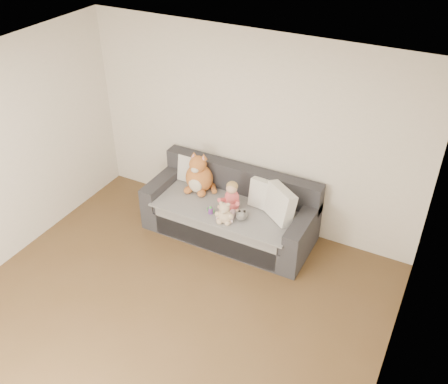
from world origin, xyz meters
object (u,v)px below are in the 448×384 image
at_px(sippy_cup, 211,210).
at_px(plush_cat, 199,176).
at_px(toddler, 231,200).
at_px(sofa, 231,213).
at_px(teddy_bear, 224,214).

bearing_deg(sippy_cup, plush_cat, 134.54).
bearing_deg(toddler, plush_cat, 150.15).
bearing_deg(sippy_cup, toddler, 39.17).
bearing_deg(sofa, teddy_bear, -73.71).
height_order(teddy_bear, sippy_cup, teddy_bear).
bearing_deg(teddy_bear, sippy_cup, 150.47).
relative_size(plush_cat, sippy_cup, 5.22).
distance_m(toddler, sippy_cup, 0.28).
relative_size(toddler, teddy_bear, 1.43).
height_order(plush_cat, sippy_cup, plush_cat).
bearing_deg(teddy_bear, sofa, 95.08).
height_order(plush_cat, teddy_bear, plush_cat).
bearing_deg(toddler, sofa, 109.02).
bearing_deg(sippy_cup, teddy_bear, -18.33).
bearing_deg(sofa, plush_cat, 171.83).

